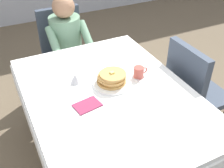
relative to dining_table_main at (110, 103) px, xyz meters
The scene contains 13 objects.
ground_plane 0.65m from the dining_table_main, ahead, with size 14.00×14.00×0.00m, color brown.
dining_table_main is the anchor object (origin of this frame).
chair_diner 1.18m from the dining_table_main, 88.78° to the left, with size 0.44×0.45×0.93m.
diner_person 1.01m from the dining_table_main, 88.60° to the left, with size 0.40×0.43×1.12m.
chair_right_side 0.78m from the dining_table_main, ahead, with size 0.45×0.44×0.93m.
plate_breakfast 0.14m from the dining_table_main, 55.07° to the left, with size 0.28×0.28×0.02m, color white.
breakfast_stack 0.18m from the dining_table_main, 56.02° to the left, with size 0.21×0.21×0.09m.
cup_coffee 0.32m from the dining_table_main, 16.22° to the left, with size 0.11×0.08×0.08m.
syrup_pitcher 0.30m from the dining_table_main, 127.75° to the left, with size 0.08×0.08×0.07m.
fork_left_of_plate 0.17m from the dining_table_main, 153.51° to the left, with size 0.18×0.01×0.01m, color silver.
knife_right_of_plate 0.27m from the dining_table_main, 14.62° to the left, with size 0.20×0.01×0.01m, color silver.
spoon_near_edge 0.31m from the dining_table_main, 68.55° to the right, with size 0.15×0.01×0.01m, color silver.
napkin_folded 0.22m from the dining_table_main, 162.88° to the right, with size 0.17×0.12×0.01m, color #8C2D4C.
Camera 1 is at (-0.64, -1.34, 1.88)m, focal length 43.32 mm.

